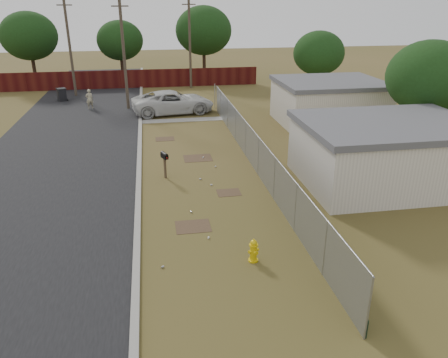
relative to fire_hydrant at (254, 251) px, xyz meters
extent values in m
plane|color=brown|center=(-1.02, 7.82, -0.41)|extent=(120.00, 120.00, 0.00)
cube|color=black|center=(-8.52, 15.82, -0.40)|extent=(9.00, 60.00, 0.02)
cube|color=#A3A198|center=(-4.02, 15.82, -0.35)|extent=(0.25, 60.00, 0.12)
cube|color=#A3A198|center=(-1.02, 19.32, -0.39)|extent=(6.20, 1.00, 0.03)
cylinder|color=gray|center=(2.08, -4.18, 0.59)|extent=(0.06, 0.06, 2.00)
cylinder|color=gray|center=(2.08, -1.18, 0.59)|extent=(0.06, 0.06, 2.00)
cylinder|color=gray|center=(2.08, 1.82, 0.59)|extent=(0.06, 0.06, 2.00)
cylinder|color=gray|center=(2.08, 4.82, 0.59)|extent=(0.06, 0.06, 2.00)
cylinder|color=gray|center=(2.08, 7.82, 0.59)|extent=(0.06, 0.06, 2.00)
cylinder|color=gray|center=(2.08, 10.82, 0.59)|extent=(0.06, 0.06, 2.00)
cylinder|color=gray|center=(2.08, 13.82, 0.59)|extent=(0.06, 0.06, 2.00)
cylinder|color=gray|center=(2.08, 16.82, 0.59)|extent=(0.06, 0.06, 2.00)
cylinder|color=gray|center=(2.08, 19.82, 0.59)|extent=(0.06, 0.06, 2.00)
cylinder|color=gray|center=(2.08, 22.82, 0.59)|extent=(0.06, 0.06, 2.00)
cylinder|color=gray|center=(2.08, 8.82, 1.59)|extent=(0.04, 26.00, 0.04)
cube|color=slate|center=(2.08, 8.82, 0.59)|extent=(0.01, 26.00, 2.00)
cube|color=black|center=(2.14, 8.82, -0.11)|extent=(0.03, 26.00, 0.60)
cube|color=#45130E|center=(-7.02, 32.82, 0.49)|extent=(30.00, 0.12, 1.80)
cylinder|color=#463C2F|center=(-5.02, 23.82, 4.09)|extent=(0.24, 0.24, 9.00)
cube|color=#463C2F|center=(-5.02, 23.82, 7.49)|extent=(1.30, 0.10, 0.10)
cylinder|color=#463C2F|center=(-10.02, 29.82, 4.09)|extent=(0.24, 0.24, 9.00)
cube|color=#463C2F|center=(-10.02, 29.82, 7.49)|extent=(1.30, 0.10, 0.10)
cylinder|color=#463C2F|center=(0.98, 31.82, 4.09)|extent=(0.24, 0.24, 9.00)
cube|color=#463C2F|center=(0.98, 31.82, 7.49)|extent=(1.30, 0.10, 0.10)
cube|color=silver|center=(7.98, 5.82, 0.99)|extent=(8.00, 6.00, 2.80)
cube|color=#535359|center=(7.98, 5.82, 2.54)|extent=(8.32, 6.24, 0.30)
cube|color=silver|center=(9.48, 16.82, 0.99)|extent=(7.00, 6.00, 2.80)
cube|color=#535359|center=(9.48, 16.82, 2.54)|extent=(7.28, 6.24, 0.30)
cylinder|color=#362418|center=(-15.02, 36.82, 1.24)|extent=(0.36, 0.36, 3.30)
ellipsoid|color=black|center=(-15.02, 36.82, 4.47)|extent=(5.70, 5.70, 4.84)
cylinder|color=#362418|center=(-6.02, 37.82, 1.02)|extent=(0.36, 0.36, 2.86)
ellipsoid|color=black|center=(-6.02, 37.82, 3.82)|extent=(4.94, 4.94, 4.20)
cylinder|color=#362418|center=(2.98, 36.82, 1.35)|extent=(0.36, 0.36, 3.52)
ellipsoid|color=black|center=(2.98, 36.82, 4.79)|extent=(6.08, 6.08, 5.17)
cylinder|color=#362418|center=(11.98, 25.82, 0.91)|extent=(0.36, 0.36, 2.64)
ellipsoid|color=black|center=(11.98, 25.82, 3.49)|extent=(4.56, 4.56, 3.88)
cylinder|color=#362418|center=(12.98, 10.82, 1.02)|extent=(0.36, 0.36, 2.86)
ellipsoid|color=black|center=(12.98, 10.82, 3.82)|extent=(4.94, 4.94, 4.20)
cylinder|color=#DCBB0B|center=(0.00, 0.01, -0.38)|extent=(0.45, 0.45, 0.06)
cylinder|color=#DCBB0B|center=(0.00, 0.01, -0.07)|extent=(0.32, 0.32, 0.60)
cylinder|color=#DCBB0B|center=(0.00, 0.01, 0.23)|extent=(0.41, 0.41, 0.05)
sphere|color=#DCBB0B|center=(0.00, 0.01, 0.31)|extent=(0.30, 0.30, 0.24)
cylinder|color=#DCBB0B|center=(0.00, 0.01, 0.43)|extent=(0.05, 0.05, 0.06)
cylinder|color=#DCBB0B|center=(-0.14, -0.04, 0.00)|extent=(0.13, 0.14, 0.11)
cylinder|color=#DCBB0B|center=(0.13, 0.05, 0.00)|extent=(0.13, 0.14, 0.11)
cylinder|color=#DCBB0B|center=(0.05, -0.13, 0.00)|extent=(0.18, 0.16, 0.14)
cube|color=brown|center=(-2.67, 8.18, 0.15)|extent=(0.13, 0.13, 1.12)
cube|color=black|center=(-2.67, 8.18, 0.75)|extent=(0.39, 0.58, 0.20)
cylinder|color=black|center=(-2.67, 8.18, 0.85)|extent=(0.39, 0.58, 0.20)
cube|color=red|center=(-2.56, 7.91, 0.75)|extent=(0.04, 0.05, 0.11)
imported|color=silver|center=(-1.43, 21.62, 0.48)|extent=(6.74, 3.83, 1.77)
imported|color=tan|center=(-8.12, 24.29, 0.39)|extent=(0.68, 0.56, 1.61)
cube|color=black|center=(-10.89, 27.74, 0.12)|extent=(0.88, 0.88, 1.07)
cube|color=black|center=(-10.89, 27.74, 0.68)|extent=(0.97, 0.97, 0.09)
cylinder|color=black|center=(-10.45, 27.57, -0.30)|extent=(0.14, 0.23, 0.22)
cylinder|color=silver|center=(-1.33, 1.78, -0.37)|extent=(0.09, 0.12, 0.07)
cylinder|color=#AAABAF|center=(-1.77, 4.05, -0.37)|extent=(0.10, 0.12, 0.07)
cylinder|color=silver|center=(-0.51, 6.80, -0.37)|extent=(0.10, 0.07, 0.07)
cylinder|color=#AAABAF|center=(-3.14, 0.10, -0.37)|extent=(0.12, 0.12, 0.07)
cylinder|color=silver|center=(-0.42, 10.81, -0.37)|extent=(0.12, 0.12, 0.07)
cylinder|color=#AAABAF|center=(-0.95, 7.62, -0.37)|extent=(0.12, 0.11, 0.07)
cylinder|color=silver|center=(0.05, 9.21, -0.37)|extent=(0.12, 0.12, 0.07)
camera|label=1|loc=(-3.18, -12.60, 8.10)|focal=35.00mm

